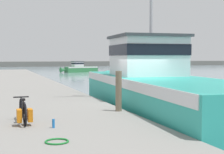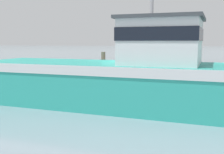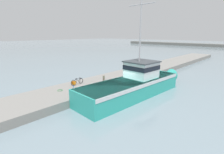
# 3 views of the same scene
# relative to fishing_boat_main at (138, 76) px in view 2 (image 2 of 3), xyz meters

# --- Properties ---
(ground_plane) EXTENTS (320.00, 320.00, 0.00)m
(ground_plane) POSITION_rel_fishing_boat_main_xyz_m (-0.92, -0.45, -1.27)
(ground_plane) COLOR gray
(dock_pier) EXTENTS (5.12, 80.00, 0.75)m
(dock_pier) POSITION_rel_fishing_boat_main_xyz_m (-4.75, -0.45, -0.89)
(dock_pier) COLOR gray
(dock_pier) RESTS_ON ground_plane
(fishing_boat_main) EXTENTS (4.34, 15.03, 11.05)m
(fishing_boat_main) POSITION_rel_fishing_boat_main_xyz_m (0.00, 0.00, 0.00)
(fishing_boat_main) COLOR teal
(fishing_boat_main) RESTS_ON ground_plane
(bicycle_touring) EXTENTS (0.45, 1.70, 0.69)m
(bicycle_touring) POSITION_rel_fishing_boat_main_xyz_m (-5.71, -3.53, -0.20)
(bicycle_touring) COLOR black
(bicycle_touring) RESTS_ON dock_pier
(mooring_post) EXTENTS (0.21, 0.21, 1.36)m
(mooring_post) POSITION_rel_fishing_boat_main_xyz_m (-2.47, -2.29, 0.17)
(mooring_post) COLOR #756651
(mooring_post) RESTS_ON dock_pier
(hose_coil) EXTENTS (0.52, 0.52, 0.04)m
(hose_coil) POSITION_rel_fishing_boat_main_xyz_m (-5.19, -5.91, -0.49)
(hose_coil) COLOR #197A2D
(hose_coil) RESTS_ON dock_pier
(water_bottle_on_curb) EXTENTS (0.07, 0.07, 0.23)m
(water_bottle_on_curb) POSITION_rel_fishing_boat_main_xyz_m (-5.02, -4.38, -0.40)
(water_bottle_on_curb) COLOR blue
(water_bottle_on_curb) RESTS_ON dock_pier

